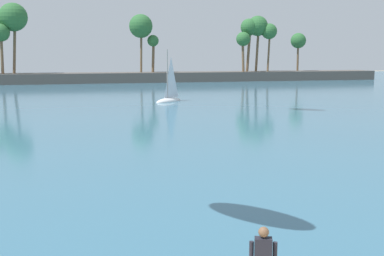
% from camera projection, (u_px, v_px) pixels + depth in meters
% --- Properties ---
extents(sea, '(220.00, 117.95, 0.06)m').
position_uv_depth(sea, '(96.00, 91.00, 67.03)').
color(sea, '#386B84').
rests_on(sea, ground).
extents(palm_headland, '(110.91, 6.14, 13.54)m').
position_uv_depth(palm_headland, '(74.00, 60.00, 83.92)').
color(palm_headland, '#514C47').
rests_on(palm_headland, ground).
extents(sailboat_near_shore, '(3.82, 3.61, 5.87)m').
position_uv_depth(sailboat_near_shore, '(169.00, 96.00, 51.38)').
color(sailboat_near_shore, white).
rests_on(sailboat_near_shore, sea).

